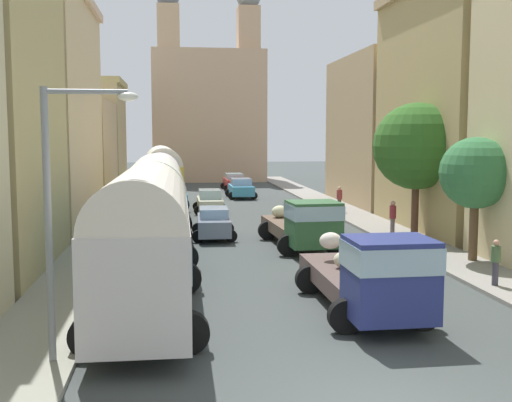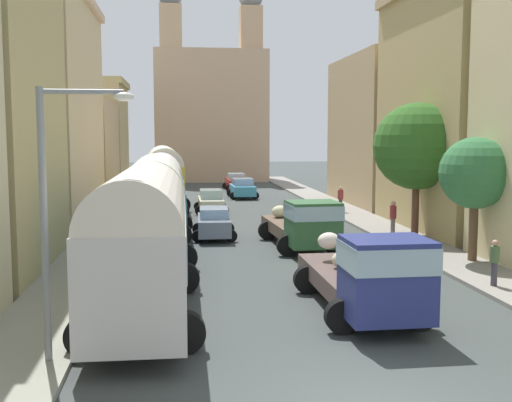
{
  "view_description": "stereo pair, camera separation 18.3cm",
  "coord_description": "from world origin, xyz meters",
  "px_view_note": "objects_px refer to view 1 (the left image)",
  "views": [
    {
      "loc": [
        -3.78,
        -10.86,
        5.13
      ],
      "look_at": [
        0.0,
        18.44,
        1.98
      ],
      "focal_mm": 44.61,
      "sensor_mm": 36.0,
      "label": 1
    },
    {
      "loc": [
        -3.59,
        -10.89,
        5.13
      ],
      "look_at": [
        0.0,
        18.44,
        1.98
      ],
      "focal_mm": 44.61,
      "sensor_mm": 36.0,
      "label": 2
    }
  ],
  "objects_px": {
    "car_1": "(234,182)",
    "streetlamp_near": "(62,199)",
    "cargo_truck_0": "(371,274)",
    "car_0": "(241,188)",
    "parked_bus_2": "(160,187)",
    "pedestrian_1": "(339,198)",
    "car_3": "(210,201)",
    "parked_bus_1": "(155,202)",
    "pedestrian_2": "(496,261)",
    "cargo_truck_1": "(304,223)",
    "parked_bus_0": "(145,236)",
    "parked_bus_3": "(162,174)",
    "pedestrian_0": "(393,217)",
    "car_2": "(214,223)"
  },
  "relations": [
    {
      "from": "parked_bus_2",
      "to": "streetlamp_near",
      "type": "relative_size",
      "value": 1.52
    },
    {
      "from": "parked_bus_3",
      "to": "car_2",
      "type": "height_order",
      "value": "parked_bus_3"
    },
    {
      "from": "pedestrian_1",
      "to": "car_1",
      "type": "bearing_deg",
      "value": 105.84
    },
    {
      "from": "car_0",
      "to": "car_3",
      "type": "bearing_deg",
      "value": -108.01
    },
    {
      "from": "parked_bus_1",
      "to": "pedestrian_2",
      "type": "height_order",
      "value": "parked_bus_1"
    },
    {
      "from": "cargo_truck_0",
      "to": "pedestrian_1",
      "type": "bearing_deg",
      "value": 77.33
    },
    {
      "from": "parked_bus_2",
      "to": "car_0",
      "type": "bearing_deg",
      "value": 67.7
    },
    {
      "from": "parked_bus_0",
      "to": "car_3",
      "type": "height_order",
      "value": "parked_bus_0"
    },
    {
      "from": "streetlamp_near",
      "to": "pedestrian_0",
      "type": "bearing_deg",
      "value": 50.09
    },
    {
      "from": "parked_bus_0",
      "to": "parked_bus_1",
      "type": "distance_m",
      "value": 9.0
    },
    {
      "from": "car_3",
      "to": "parked_bus_0",
      "type": "bearing_deg",
      "value": -97.43
    },
    {
      "from": "car_2",
      "to": "pedestrian_1",
      "type": "bearing_deg",
      "value": 44.67
    },
    {
      "from": "parked_bus_1",
      "to": "pedestrian_0",
      "type": "distance_m",
      "value": 11.84
    },
    {
      "from": "parked_bus_0",
      "to": "parked_bus_2",
      "type": "height_order",
      "value": "parked_bus_0"
    },
    {
      "from": "pedestrian_2",
      "to": "car_0",
      "type": "bearing_deg",
      "value": 99.61
    },
    {
      "from": "cargo_truck_0",
      "to": "pedestrian_2",
      "type": "distance_m",
      "value": 5.79
    },
    {
      "from": "car_3",
      "to": "car_1",
      "type": "bearing_deg",
      "value": 79.15
    },
    {
      "from": "pedestrian_1",
      "to": "car_3",
      "type": "bearing_deg",
      "value": 168.84
    },
    {
      "from": "pedestrian_0",
      "to": "streetlamp_near",
      "type": "distance_m",
      "value": 20.32
    },
    {
      "from": "cargo_truck_0",
      "to": "streetlamp_near",
      "type": "bearing_deg",
      "value": -161.44
    },
    {
      "from": "parked_bus_1",
      "to": "car_0",
      "type": "distance_m",
      "value": 24.62
    },
    {
      "from": "car_1",
      "to": "streetlamp_near",
      "type": "height_order",
      "value": "streetlamp_near"
    },
    {
      "from": "car_3",
      "to": "parked_bus_3",
      "type": "bearing_deg",
      "value": 132.09
    },
    {
      "from": "parked_bus_0",
      "to": "cargo_truck_1",
      "type": "height_order",
      "value": "parked_bus_0"
    },
    {
      "from": "car_3",
      "to": "streetlamp_near",
      "type": "distance_m",
      "value": 27.45
    },
    {
      "from": "cargo_truck_1",
      "to": "pedestrian_1",
      "type": "distance_m",
      "value": 13.08
    },
    {
      "from": "parked_bus_1",
      "to": "car_3",
      "type": "relative_size",
      "value": 2.27
    },
    {
      "from": "parked_bus_2",
      "to": "car_0",
      "type": "xyz_separation_m",
      "value": [
        6.07,
        14.81,
        -1.39
      ]
    },
    {
      "from": "parked_bus_2",
      "to": "car_1",
      "type": "bearing_deg",
      "value": 74.17
    },
    {
      "from": "cargo_truck_0",
      "to": "car_0",
      "type": "height_order",
      "value": "cargo_truck_0"
    },
    {
      "from": "car_0",
      "to": "car_2",
      "type": "bearing_deg",
      "value": -99.89
    },
    {
      "from": "pedestrian_1",
      "to": "cargo_truck_1",
      "type": "bearing_deg",
      "value": -111.62
    },
    {
      "from": "parked_bus_0",
      "to": "car_3",
      "type": "bearing_deg",
      "value": 82.57
    },
    {
      "from": "parked_bus_3",
      "to": "car_1",
      "type": "height_order",
      "value": "parked_bus_3"
    },
    {
      "from": "cargo_truck_1",
      "to": "car_1",
      "type": "xyz_separation_m",
      "value": [
        -0.25,
        30.04,
        -0.41
      ]
    },
    {
      "from": "car_1",
      "to": "pedestrian_0",
      "type": "height_order",
      "value": "pedestrian_0"
    },
    {
      "from": "parked_bus_2",
      "to": "pedestrian_2",
      "type": "height_order",
      "value": "parked_bus_2"
    },
    {
      "from": "parked_bus_3",
      "to": "pedestrian_2",
      "type": "height_order",
      "value": "parked_bus_3"
    },
    {
      "from": "parked_bus_0",
      "to": "pedestrian_0",
      "type": "relative_size",
      "value": 4.87
    },
    {
      "from": "parked_bus_0",
      "to": "parked_bus_1",
      "type": "height_order",
      "value": "parked_bus_0"
    },
    {
      "from": "car_1",
      "to": "streetlamp_near",
      "type": "distance_m",
      "value": 43.95
    },
    {
      "from": "parked_bus_2",
      "to": "parked_bus_3",
      "type": "distance_m",
      "value": 9.0
    },
    {
      "from": "parked_bus_2",
      "to": "pedestrian_1",
      "type": "relative_size",
      "value": 5.29
    },
    {
      "from": "parked_bus_1",
      "to": "parked_bus_0",
      "type": "bearing_deg",
      "value": -90.0
    },
    {
      "from": "cargo_truck_0",
      "to": "pedestrian_0",
      "type": "relative_size",
      "value": 3.75
    },
    {
      "from": "car_2",
      "to": "car_1",
      "type": "bearing_deg",
      "value": 82.46
    },
    {
      "from": "parked_bus_0",
      "to": "pedestrian_2",
      "type": "height_order",
      "value": "parked_bus_0"
    },
    {
      "from": "parked_bus_2",
      "to": "pedestrian_0",
      "type": "relative_size",
      "value": 4.96
    },
    {
      "from": "car_1",
      "to": "pedestrian_1",
      "type": "relative_size",
      "value": 2.49
    },
    {
      "from": "parked_bus_1",
      "to": "pedestrian_1",
      "type": "bearing_deg",
      "value": 49.03
    }
  ]
}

